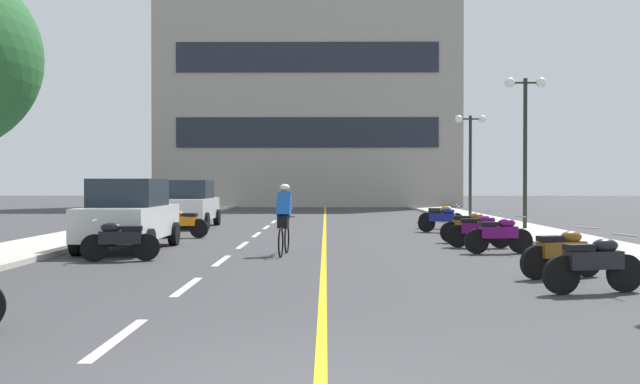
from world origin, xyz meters
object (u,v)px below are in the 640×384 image
object	(u,v)px
motorcycle_2	(562,252)
motorcycle_6	(470,226)
street_lamp_far	(470,142)
cyclist_rider	(284,218)
motorcycle_9	(442,216)
motorcycle_1	(594,263)
motorcycle_4	(499,234)
parked_car_mid	(190,204)
motorcycle_8	(443,219)
motorcycle_5	(479,230)
motorcycle_7	(182,223)
parked_car_near	(129,214)
street_lamp_mid	(525,118)
motorcycle_3	(120,240)

from	to	relation	value
motorcycle_2	motorcycle_6	distance (m)	7.77
street_lamp_far	cyclist_rider	size ratio (longest dim) A/B	2.70
street_lamp_far	motorcycle_9	world-z (taller)	street_lamp_far
motorcycle_1	motorcycle_4	bearing A→B (deg)	89.63
parked_car_mid	motorcycle_4	distance (m)	14.06
street_lamp_far	motorcycle_1	size ratio (longest dim) A/B	2.85
motorcycle_8	cyclist_rider	distance (m)	9.38
motorcycle_4	motorcycle_5	bearing A→B (deg)	95.61
motorcycle_5	cyclist_rider	xyz separation A→B (m)	(-5.05, -1.90, 0.41)
street_lamp_far	motorcycle_7	bearing A→B (deg)	-134.57
parked_car_near	motorcycle_1	world-z (taller)	parked_car_near
parked_car_mid	motorcycle_9	size ratio (longest dim) A/B	2.51
street_lamp_mid	motorcycle_3	xyz separation A→B (m)	(-11.54, -9.80, -3.51)
motorcycle_6	motorcycle_7	bearing A→B (deg)	168.27
parked_car_mid	motorcycle_8	distance (m)	9.76
street_lamp_mid	motorcycle_5	size ratio (longest dim) A/B	3.15
street_lamp_mid	motorcycle_6	xyz separation A→B (m)	(-2.89, -4.78, -3.51)
motorcycle_5	motorcycle_8	xyz separation A→B (m)	(-0.00, 5.99, 0.00)
motorcycle_9	motorcycle_8	bearing A→B (deg)	-97.97
motorcycle_8	cyclist_rider	world-z (taller)	cyclist_rider
motorcycle_7	parked_car_mid	bearing A→B (deg)	98.12
motorcycle_6	motorcycle_7	world-z (taller)	same
parked_car_mid	motorcycle_4	xyz separation A→B (m)	(9.47, -10.38, -0.44)
motorcycle_4	motorcycle_6	bearing A→B (deg)	91.28
street_lamp_far	motorcycle_6	bearing A→B (deg)	-101.31
parked_car_near	motorcycle_6	xyz separation A→B (m)	(9.16, 2.38, -0.44)
street_lamp_mid	motorcycle_5	xyz separation A→B (m)	(-2.97, -6.48, -3.51)
motorcycle_8	street_lamp_mid	bearing A→B (deg)	9.23
street_lamp_far	motorcycle_3	size ratio (longest dim) A/B	2.82
motorcycle_3	motorcycle_5	xyz separation A→B (m)	(8.57, 3.32, 0.00)
street_lamp_far	street_lamp_mid	bearing A→B (deg)	-88.35
parked_car_mid	motorcycle_9	distance (m)	9.65
motorcycle_6	motorcycle_4	bearing A→B (deg)	-88.72
motorcycle_2	cyclist_rider	distance (m)	6.73
parked_car_near	motorcycle_4	bearing A→B (deg)	-5.22
street_lamp_far	motorcycle_1	xyz separation A→B (m)	(-2.62, -22.82, -3.18)
motorcycle_2	cyclist_rider	bearing A→B (deg)	141.52
parked_car_near	parked_car_mid	bearing A→B (deg)	91.45
parked_car_near	street_lamp_far	bearing A→B (deg)	52.93
motorcycle_6	cyclist_rider	distance (m)	6.28
motorcycle_3	motorcycle_6	xyz separation A→B (m)	(8.64, 5.02, 0.00)
motorcycle_3	motorcycle_7	xyz separation A→B (m)	(0.01, 6.81, 0.00)
parked_car_near	motorcycle_2	size ratio (longest dim) A/B	2.57
parked_car_mid	motorcycle_6	bearing A→B (deg)	-37.26
motorcycle_7	motorcycle_8	distance (m)	8.91
motorcycle_5	motorcycle_6	size ratio (longest dim) A/B	0.99
motorcycle_1	motorcycle_7	xyz separation A→B (m)	(-8.67, 11.36, 0.00)
street_lamp_far	motorcycle_6	distance (m)	13.88
street_lamp_mid	motorcycle_3	size ratio (longest dim) A/B	3.14
motorcycle_3	motorcycle_5	world-z (taller)	same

